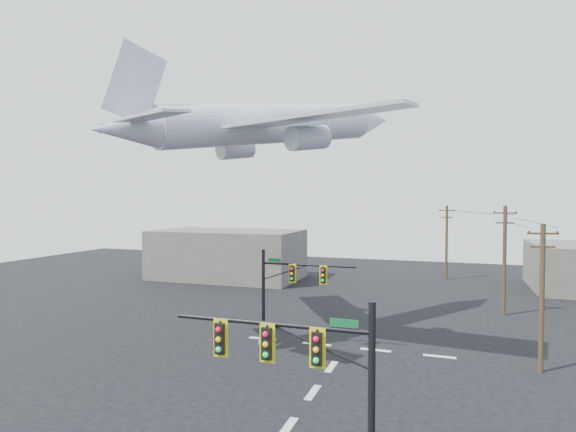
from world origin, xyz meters
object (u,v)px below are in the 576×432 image
at_px(signal_mast_near, 317,389).
at_px(signal_mast_far, 282,295).
at_px(airliner, 271,125).
at_px(utility_pole_a, 542,295).
at_px(utility_pole_b, 504,258).
at_px(utility_pole_c, 447,241).

relative_size(signal_mast_near, signal_mast_far, 1.07).
height_order(signal_mast_near, airliner, airliner).
xyz_separation_m(utility_pole_a, utility_pole_b, (-0.63, 14.06, 0.44)).
height_order(signal_mast_near, utility_pole_a, utility_pole_a).
relative_size(utility_pole_a, airliner, 0.37).
bearing_deg(signal_mast_far, utility_pole_a, 0.83).
xyz_separation_m(utility_pole_a, airliner, (-17.09, 1.55, 10.67)).
relative_size(signal_mast_far, utility_pole_c, 0.73).
distance_m(signal_mast_near, airliner, 22.21).
height_order(utility_pole_a, utility_pole_b, utility_pole_b).
bearing_deg(utility_pole_a, signal_mast_far, 168.63).
bearing_deg(signal_mast_near, utility_pole_a, 60.47).
height_order(signal_mast_near, utility_pole_c, utility_pole_c).
bearing_deg(airliner, utility_pole_b, -20.01).
bearing_deg(utility_pole_c, signal_mast_near, -100.26).
bearing_deg(utility_pole_b, airliner, -129.44).
distance_m(signal_mast_near, utility_pole_a, 18.10).
xyz_separation_m(signal_mast_far, utility_pole_a, (15.58, 0.23, 0.95)).
relative_size(utility_pole_a, utility_pole_c, 0.93).
relative_size(utility_pole_b, utility_pole_c, 1.02).
bearing_deg(signal_mast_far, utility_pole_c, 72.43).
bearing_deg(utility_pole_b, utility_pole_a, -74.10).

